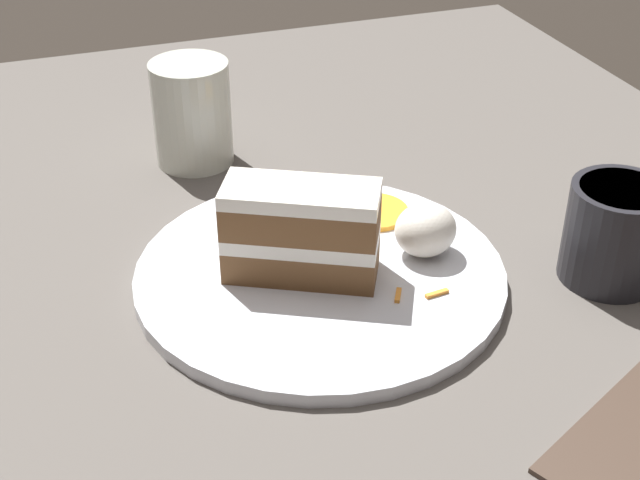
{
  "coord_description": "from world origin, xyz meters",
  "views": [
    {
      "loc": [
        -0.15,
        -0.6,
        0.45
      ],
      "look_at": [
        0.05,
        -0.03,
        0.07
      ],
      "focal_mm": 50.0,
      "sensor_mm": 36.0,
      "label": 1
    }
  ],
  "objects_px": {
    "cream_dollop": "(425,230)",
    "plate": "(320,275)",
    "cake_slice": "(301,231)",
    "coffee_mug": "(616,230)",
    "orange_garnish": "(374,212)",
    "drinking_glass": "(196,119)"
  },
  "relations": [
    {
      "from": "cake_slice",
      "to": "coffee_mug",
      "type": "xyz_separation_m",
      "value": [
        0.24,
        -0.07,
        -0.01
      ]
    },
    {
      "from": "cream_dollop",
      "to": "orange_garnish",
      "type": "bearing_deg",
      "value": 102.22
    },
    {
      "from": "plate",
      "to": "cream_dollop",
      "type": "bearing_deg",
      "value": -4.25
    },
    {
      "from": "cake_slice",
      "to": "cream_dollop",
      "type": "xyz_separation_m",
      "value": [
        0.11,
        -0.01,
        -0.02
      ]
    },
    {
      "from": "plate",
      "to": "coffee_mug",
      "type": "bearing_deg",
      "value": -17.71
    },
    {
      "from": "coffee_mug",
      "to": "cream_dollop",
      "type": "bearing_deg",
      "value": 154.31
    },
    {
      "from": "cake_slice",
      "to": "orange_garnish",
      "type": "bearing_deg",
      "value": -26.34
    },
    {
      "from": "orange_garnish",
      "to": "coffee_mug",
      "type": "distance_m",
      "value": 0.21
    },
    {
      "from": "cream_dollop",
      "to": "orange_garnish",
      "type": "xyz_separation_m",
      "value": [
        -0.02,
        0.07,
        -0.02
      ]
    },
    {
      "from": "cake_slice",
      "to": "plate",
      "type": "bearing_deg",
      "value": -60.08
    },
    {
      "from": "plate",
      "to": "orange_garnish",
      "type": "xyz_separation_m",
      "value": [
        0.07,
        0.07,
        0.01
      ]
    },
    {
      "from": "cream_dollop",
      "to": "plate",
      "type": "bearing_deg",
      "value": 175.75
    },
    {
      "from": "coffee_mug",
      "to": "orange_garnish",
      "type": "bearing_deg",
      "value": 137.83
    },
    {
      "from": "orange_garnish",
      "to": "coffee_mug",
      "type": "xyz_separation_m",
      "value": [
        0.15,
        -0.14,
        0.03
      ]
    },
    {
      "from": "plate",
      "to": "drinking_glass",
      "type": "distance_m",
      "value": 0.25
    },
    {
      "from": "coffee_mug",
      "to": "drinking_glass",
      "type": "bearing_deg",
      "value": 130.72
    },
    {
      "from": "drinking_glass",
      "to": "plate",
      "type": "bearing_deg",
      "value": -79.38
    },
    {
      "from": "drinking_glass",
      "to": "orange_garnish",
      "type": "bearing_deg",
      "value": -56.06
    },
    {
      "from": "plate",
      "to": "drinking_glass",
      "type": "xyz_separation_m",
      "value": [
        -0.05,
        0.25,
        0.04
      ]
    },
    {
      "from": "cream_dollop",
      "to": "coffee_mug",
      "type": "height_order",
      "value": "coffee_mug"
    },
    {
      "from": "orange_garnish",
      "to": "drinking_glass",
      "type": "height_order",
      "value": "drinking_glass"
    },
    {
      "from": "cream_dollop",
      "to": "drinking_glass",
      "type": "height_order",
      "value": "drinking_glass"
    }
  ]
}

